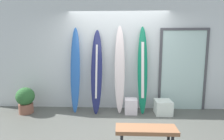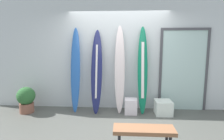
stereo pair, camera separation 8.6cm
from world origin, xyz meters
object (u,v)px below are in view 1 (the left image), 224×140
Objects in this scene: surfboard_navy at (97,72)px; glass_door at (183,68)px; surfboard_ivory at (120,69)px; display_block_left at (131,106)px; potted_plant at (26,99)px; display_block_center at (163,107)px; surfboard_cobalt at (75,70)px; surfboard_emerald at (143,71)px; bench at (146,132)px.

surfboard_navy is 2.19m from glass_door.
glass_door is (1.60, 0.21, -0.00)m from surfboard_ivory.
display_block_left is (0.28, -0.15, -0.89)m from surfboard_ivory.
potted_plant is at bearing -178.22° from display_block_left.
surfboard_navy is 0.98× the size of glass_door.
display_block_center is at bearing -8.87° from surfboard_ivory.
surfboard_ivory is at bearing -172.61° from glass_door.
surfboard_emerald is (1.66, -0.01, -0.00)m from surfboard_cobalt.
display_block_left is at bearing 1.78° from potted_plant.
glass_door is at bearing 7.39° from surfboard_ivory.
surfboard_cobalt reaches higher than display_block_left.
surfboard_ivory reaches higher than surfboard_navy.
display_block_left is 0.56× the size of potted_plant.
surfboard_ivory reaches higher than surfboard_cobalt.
surfboard_navy is 1.19m from display_block_left.
surfboard_emerald is 5.91× the size of display_block_left.
bench is at bearing -120.40° from glass_door.
potted_plant is (-2.86, -0.21, -0.70)m from surfboard_emerald.
display_block_left is at bearing 178.71° from display_block_center.
surfboard_cobalt is 2.46m from bench.
display_block_left is at bearing -27.84° from surfboard_ivory.
surfboard_navy is 0.96× the size of surfboard_emerald.
surfboard_cobalt reaches higher than surfboard_navy.
surfboard_emerald is at bearing 24.48° from display_block_left.
surfboard_cobalt is at bearing 176.78° from surfboard_navy.
display_block_center is at bearing 1.07° from potted_plant.
surfboard_navy reaches higher than bench.
display_block_center is (0.78, -0.02, -0.01)m from display_block_left.
bench is at bearing -50.67° from surfboard_cobalt.
glass_door is at bearing 4.67° from surfboard_cobalt.
surfboard_emerald is at bearing 4.15° from potted_plant.
display_block_center is at bearing -4.28° from surfboard_navy.
potted_plant is (-2.30, -0.23, -0.73)m from surfboard_ivory.
glass_door reaches higher than display_block_left.
surfboard_navy reaches higher than display_block_center.
glass_door is 3.24× the size of potted_plant.
surfboard_ivory is 0.56m from surfboard_emerald.
bench reaches higher than display_block_center.
potted_plant is (-3.36, -0.06, 0.18)m from display_block_center.
surfboard_emerald reaches higher than potted_plant.
surfboard_ivory is 5.37× the size of display_block_center.
surfboard_emerald is (0.56, -0.02, -0.03)m from surfboard_ivory.
surfboard_ivory is at bearing 0.69° from surfboard_cobalt.
surfboard_navy is at bearing 118.19° from bench.
surfboard_emerald is 2.95m from potted_plant.
glass_door is at bearing 12.33° from surfboard_emerald.
bench reaches higher than display_block_left.
display_block_center is at bearing -145.71° from glass_door.
potted_plant is at bearing 149.06° from bench.
bench is (-0.16, -1.83, -0.66)m from surfboard_emerald.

